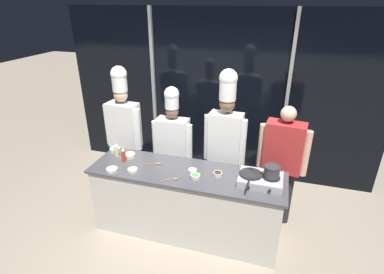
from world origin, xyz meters
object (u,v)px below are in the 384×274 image
object	(u,v)px
squeeze_bottle_chili	(124,155)
prep_bowl_ginger	(133,170)
serving_spoon_slotted	(173,179)
frying_pan	(251,172)
portable_stove	(260,179)
prep_bowl_rice	(112,169)
prep_bowl_onion	(130,155)
person_guest	(282,156)
prep_bowl_scallions	(195,176)
chef_head	(124,125)
stock_pot	(272,171)
prep_bowl_soy_glaze	(218,174)
prep_bowl_garlic	(115,150)
chef_sous	(173,140)
squeeze_bottle_oil	(116,150)
serving_spoon_solid	(156,164)
chef_line	(225,135)
prep_bowl_bean_sprouts	(192,171)

from	to	relation	value
squeeze_bottle_chili	prep_bowl_ginger	size ratio (longest dim) A/B	1.60
squeeze_bottle_chili	serving_spoon_slotted	size ratio (longest dim) A/B	1.02
frying_pan	squeeze_bottle_chili	distance (m)	1.60
portable_stove	prep_bowl_rice	xyz separation A→B (m)	(-1.74, -0.25, -0.03)
prep_bowl_onion	person_guest	xyz separation A→B (m)	(1.91, 0.43, 0.06)
portable_stove	serving_spoon_slotted	xyz separation A→B (m)	(-0.97, -0.22, -0.04)
prep_bowl_scallions	frying_pan	bearing A→B (deg)	9.68
chef_head	stock_pot	bearing A→B (deg)	169.93
person_guest	prep_bowl_ginger	bearing A→B (deg)	30.18
prep_bowl_onion	serving_spoon_slotted	bearing A→B (deg)	-25.54
squeeze_bottle_chili	chef_head	bearing A→B (deg)	116.85
portable_stove	squeeze_bottle_chili	distance (m)	1.71
prep_bowl_rice	prep_bowl_soy_glaze	world-z (taller)	prep_bowl_soy_glaze
frying_pan	prep_bowl_garlic	xyz separation A→B (m)	(-1.85, 0.21, -0.09)
chef_head	chef_sous	xyz separation A→B (m)	(0.75, -0.01, -0.14)
squeeze_bottle_oil	prep_bowl_garlic	world-z (taller)	squeeze_bottle_oil
serving_spoon_solid	person_guest	size ratio (longest dim) A/B	0.13
prep_bowl_ginger	chef_line	bearing A→B (deg)	36.22
prep_bowl_bean_sprouts	chef_head	bearing A→B (deg)	154.77
portable_stove	prep_bowl_scallions	world-z (taller)	portable_stove
squeeze_bottle_oil	prep_bowl_rice	world-z (taller)	squeeze_bottle_oil
prep_bowl_garlic	person_guest	world-z (taller)	person_guest
prep_bowl_rice	prep_bowl_scallions	bearing A→B (deg)	7.61
squeeze_bottle_oil	chef_head	xyz separation A→B (m)	(-0.13, 0.47, 0.16)
prep_bowl_garlic	stock_pot	bearing A→B (deg)	-5.68
portable_stove	frying_pan	xyz separation A→B (m)	(-0.11, -0.00, 0.07)
portable_stove	serving_spoon_solid	world-z (taller)	portable_stove
prep_bowl_onion	portable_stove	bearing A→B (deg)	-4.37
chef_sous	person_guest	distance (m)	1.47
prep_bowl_ginger	prep_bowl_soy_glaze	distance (m)	1.02
prep_bowl_onion	prep_bowl_soy_glaze	world-z (taller)	prep_bowl_soy_glaze
chef_head	squeeze_bottle_chili	bearing A→B (deg)	121.90
squeeze_bottle_chili	prep_bowl_garlic	distance (m)	0.32
squeeze_bottle_chili	prep_bowl_garlic	world-z (taller)	squeeze_bottle_chili
prep_bowl_soy_glaze	prep_bowl_garlic	size ratio (longest dim) A/B	0.76
portable_stove	serving_spoon_solid	size ratio (longest dim) A/B	2.19
stock_pot	serving_spoon_slotted	xyz separation A→B (m)	(-1.08, -0.22, -0.17)
squeeze_bottle_oil	prep_bowl_rice	size ratio (longest dim) A/B	1.37
portable_stove	chef_sous	size ratio (longest dim) A/B	0.27
squeeze_bottle_chili	serving_spoon_solid	size ratio (longest dim) A/B	0.88
squeeze_bottle_oil	prep_bowl_scallions	distance (m)	1.16
squeeze_bottle_oil	prep_bowl_onion	bearing A→B (deg)	7.79
stock_pot	prep_bowl_onion	world-z (taller)	stock_pot
prep_bowl_soy_glaze	prep_bowl_scallions	xyz separation A→B (m)	(-0.24, -0.12, -0.00)
portable_stove	squeeze_bottle_oil	xyz separation A→B (m)	(-1.87, 0.10, 0.04)
prep_bowl_garlic	chef_line	xyz separation A→B (m)	(1.45, 0.33, 0.26)
portable_stove	squeeze_bottle_oil	bearing A→B (deg)	176.79
frying_pan	prep_bowl_soy_glaze	world-z (taller)	frying_pan
prep_bowl_bean_sprouts	chef_line	xyz separation A→B (m)	(0.29, 0.53, 0.28)
prep_bowl_bean_sprouts	prep_bowl_ginger	xyz separation A→B (m)	(-0.70, -0.19, -0.00)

